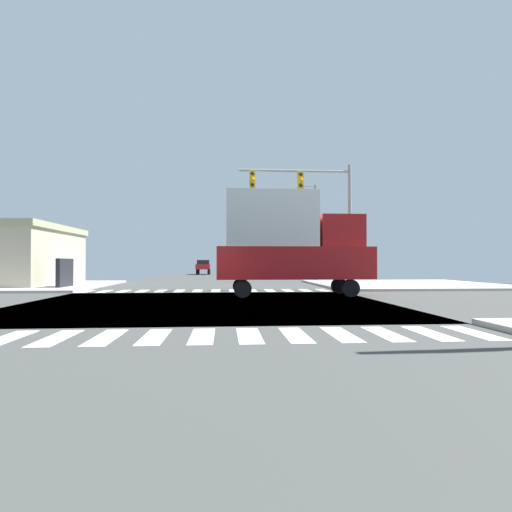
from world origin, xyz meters
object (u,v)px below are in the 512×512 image
Objects in this scene: sedan_crossing_3 at (203,266)px; traffic_signal_mast at (309,197)px; street_lamp at (313,224)px; box_truck_queued_1 at (289,241)px.

traffic_signal_mast is at bearing 103.05° from sedan_crossing_3.
street_lamp is (2.31, 9.97, -0.58)m from traffic_signal_mast.
sedan_crossing_3 is (-9.80, 22.34, -3.58)m from street_lamp.
box_truck_queued_1 is (5.75, -36.29, 1.45)m from sedan_crossing_3.
street_lamp is 1.09× the size of box_truck_queued_1.
traffic_signal_mast is 0.92× the size of street_lamp.
traffic_signal_mast is 1.00× the size of box_truck_queued_1.
street_lamp is at bearing 113.68° from sedan_crossing_3.
street_lamp reaches higher than traffic_signal_mast.
sedan_crossing_3 is 36.77m from box_truck_queued_1.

